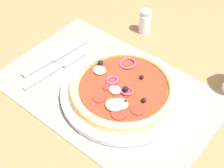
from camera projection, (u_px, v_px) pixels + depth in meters
ground_plane at (108, 94)px, 75.12cm from camera, size 190.00×140.00×2.40cm
placemat at (108, 90)px, 74.11cm from camera, size 49.14×31.69×0.40cm
plate at (123, 92)px, 72.30cm from camera, size 27.71×27.71×1.38cm
pizza at (123, 87)px, 70.98cm from camera, size 23.70×23.70×2.63cm
fork at (58, 67)px, 78.64cm from camera, size 3.41×18.06×0.44cm
knife at (57, 56)px, 81.44cm from camera, size 3.93×20.06×0.62cm
pepper_shaker at (145, 22)px, 87.00cm from camera, size 3.20×3.20×6.70cm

